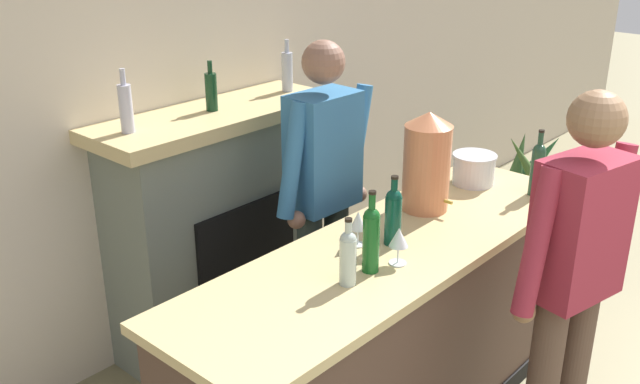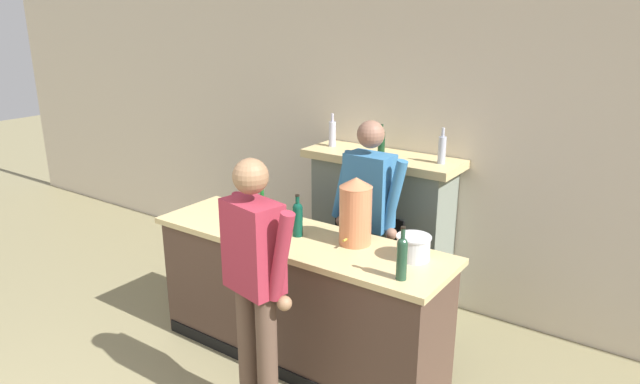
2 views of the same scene
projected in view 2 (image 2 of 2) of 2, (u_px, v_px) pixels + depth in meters
name	position (u px, v px, depth m)	size (l,w,h in m)	color
wall_back_panel	(412.00, 149.00, 5.03)	(12.00, 0.07, 2.75)	beige
bar_counter	(298.00, 298.00, 4.24)	(2.30, 0.68, 1.00)	#493429
fireplace_stone	(381.00, 227.00, 5.11)	(1.39, 0.52, 1.67)	slate
person_customer	(255.00, 284.00, 3.44)	(0.65, 0.36, 1.75)	brown
person_bartender	(368.00, 220.00, 4.45)	(0.66, 0.31, 1.77)	#2D3B38
copper_dispenser	(356.00, 211.00, 3.90)	(0.23, 0.27, 0.48)	#C3734B
ice_bucket_steel	(413.00, 247.00, 3.70)	(0.23, 0.23, 0.16)	silver
wine_bottle_burgundy_dark	(402.00, 256.00, 3.40)	(0.07, 0.07, 0.34)	#1E3E2A
wine_bottle_merlot_tall	(263.00, 212.00, 4.13)	(0.07, 0.07, 0.34)	#13531D
wine_bottle_rose_blush	(298.00, 218.00, 4.06)	(0.07, 0.07, 0.31)	#093A2B
wine_bottle_port_short	(248.00, 212.00, 4.22)	(0.07, 0.07, 0.28)	#A7B9AF
wine_glass_back_row	(294.00, 214.00, 4.21)	(0.07, 0.07, 0.16)	silver
wine_glass_near_bucket	(272.00, 222.00, 4.04)	(0.08, 0.08, 0.16)	silver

